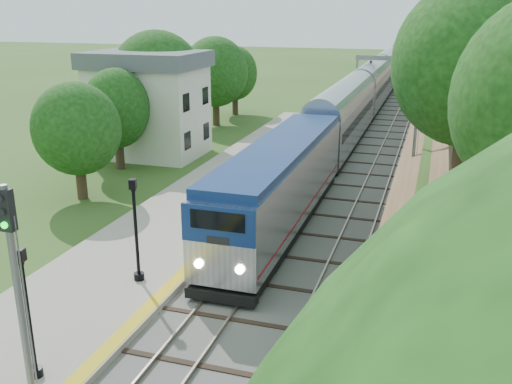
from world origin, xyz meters
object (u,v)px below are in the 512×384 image
(signal_gantry, at_px, (394,69))
(lamppost_far, at_px, (136,236))
(station_building, at_px, (149,103))
(train, at_px, (371,90))
(lamppost_mid, at_px, (29,322))
(signal_platform, at_px, (16,275))
(signal_farside, at_px, (416,129))

(signal_gantry, distance_m, lamppost_far, 46.06)
(station_building, relative_size, train, 0.09)
(lamppost_mid, relative_size, lamppost_far, 0.97)
(station_building, height_order, lamppost_mid, station_building)
(train, bearing_deg, lamppost_mid, -93.82)
(train, height_order, lamppost_far, lamppost_far)
(station_building, xyz_separation_m, lamppost_far, (10.19, -20.57, -1.77))
(signal_gantry, bearing_deg, lamppost_far, -97.85)
(station_building, distance_m, signal_platform, 30.47)
(lamppost_mid, height_order, signal_farside, signal_farside)
(lamppost_far, height_order, signal_platform, signal_platform)
(lamppost_mid, xyz_separation_m, lamppost_far, (-0.18, 6.76, 0.05))
(station_building, bearing_deg, signal_platform, -68.64)
(station_building, distance_m, lamppost_mid, 29.29)
(train, xyz_separation_m, signal_platform, (-2.90, -55.33, 2.13))
(train, bearing_deg, station_building, -117.44)
(train, height_order, signal_farside, signal_farside)
(station_building, bearing_deg, train, 62.56)
(station_building, height_order, lamppost_far, station_building)
(signal_gantry, relative_size, lamppost_mid, 1.99)
(lamppost_mid, relative_size, signal_platform, 0.65)
(train, height_order, signal_platform, signal_platform)
(station_building, distance_m, lamppost_far, 23.02)
(lamppost_far, bearing_deg, lamppost_mid, -88.44)
(lamppost_mid, bearing_deg, signal_platform, -55.54)
(lamppost_mid, bearing_deg, signal_gantry, 83.36)
(lamppost_mid, bearing_deg, train, 86.18)
(signal_platform, bearing_deg, lamppost_mid, 124.46)
(lamppost_far, bearing_deg, signal_platform, -83.38)
(station_building, distance_m, signal_farside, 20.65)
(signal_platform, bearing_deg, train, 87.00)
(station_building, height_order, train, station_building)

